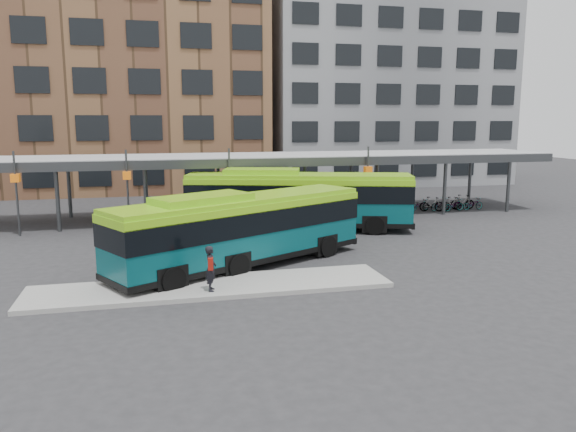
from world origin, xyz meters
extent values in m
plane|color=#28282B|center=(0.00, 0.00, 0.00)|extent=(120.00, 120.00, 0.00)
cube|color=gray|center=(-5.50, -3.00, 0.09)|extent=(14.00, 3.00, 0.18)
cube|color=#999B9E|center=(0.00, 13.00, 4.00)|extent=(40.00, 6.00, 0.35)
cube|color=#383A3D|center=(0.00, 10.00, 3.85)|extent=(40.00, 0.15, 0.55)
cylinder|color=#383A3D|center=(-13.00, 10.50, 1.90)|extent=(0.24, 0.24, 3.80)
cylinder|color=#383A3D|center=(-13.00, 15.50, 1.90)|extent=(0.24, 0.24, 3.80)
cylinder|color=#383A3D|center=(-8.00, 10.50, 1.90)|extent=(0.24, 0.24, 3.80)
cylinder|color=#383A3D|center=(-8.00, 15.50, 1.90)|extent=(0.24, 0.24, 3.80)
cylinder|color=#383A3D|center=(-3.00, 10.50, 1.90)|extent=(0.24, 0.24, 3.80)
cylinder|color=#383A3D|center=(-3.00, 15.50, 1.90)|extent=(0.24, 0.24, 3.80)
cylinder|color=#383A3D|center=(2.00, 10.50, 1.90)|extent=(0.24, 0.24, 3.80)
cylinder|color=#383A3D|center=(2.00, 15.50, 1.90)|extent=(0.24, 0.24, 3.80)
cylinder|color=#383A3D|center=(7.00, 10.50, 1.90)|extent=(0.24, 0.24, 3.80)
cylinder|color=#383A3D|center=(7.00, 15.50, 1.90)|extent=(0.24, 0.24, 3.80)
cylinder|color=#383A3D|center=(12.00, 10.50, 1.90)|extent=(0.24, 0.24, 3.80)
cylinder|color=#383A3D|center=(12.00, 15.50, 1.90)|extent=(0.24, 0.24, 3.80)
cylinder|color=#383A3D|center=(17.00, 10.50, 1.90)|extent=(0.24, 0.24, 3.80)
cylinder|color=#383A3D|center=(17.00, 15.50, 1.90)|extent=(0.24, 0.24, 3.80)
cylinder|color=#383A3D|center=(-15.00, 9.70, 2.40)|extent=(0.12, 0.12, 4.80)
cube|color=#CD5C0C|center=(-15.00, 9.70, 3.30)|extent=(0.45, 0.45, 0.45)
cylinder|color=#383A3D|center=(-9.00, 9.70, 2.40)|extent=(0.12, 0.12, 4.80)
cube|color=#CD5C0C|center=(-9.00, 9.70, 3.30)|extent=(0.45, 0.45, 0.45)
cylinder|color=#383A3D|center=(-3.00, 9.70, 2.40)|extent=(0.12, 0.12, 4.80)
cube|color=#CD5C0C|center=(-3.00, 9.70, 3.30)|extent=(0.45, 0.45, 0.45)
cylinder|color=#383A3D|center=(6.00, 9.70, 2.40)|extent=(0.12, 0.12, 4.80)
cube|color=#CD5C0C|center=(6.00, 9.70, 3.30)|extent=(0.45, 0.45, 0.45)
cube|color=brown|center=(-10.00, 32.00, 11.00)|extent=(26.00, 14.00, 22.00)
cube|color=slate|center=(16.00, 32.00, 10.00)|extent=(24.00, 14.00, 20.00)
cube|color=#06444A|center=(-3.78, 0.01, 1.66)|extent=(12.14, 8.23, 2.59)
cube|color=black|center=(-3.78, 0.01, 2.17)|extent=(12.21, 8.31, 0.98)
cube|color=#7AC213|center=(-3.78, 0.01, 3.05)|extent=(12.09, 8.14, 0.21)
cube|color=#7AC213|center=(-5.60, -0.98, 3.26)|extent=(4.53, 3.62, 0.36)
cube|color=black|center=(-3.78, 0.01, 0.49)|extent=(12.22, 8.32, 0.25)
cylinder|color=black|center=(0.46, 0.89, 0.52)|extent=(1.06, 0.77, 1.04)
cylinder|color=black|center=(-0.76, 3.11, 0.52)|extent=(1.06, 0.77, 1.04)
cylinder|color=black|center=(-4.27, -1.69, 0.52)|extent=(1.06, 0.77, 1.04)
cylinder|color=black|center=(-5.48, 0.52, 0.52)|extent=(1.06, 0.77, 1.04)
cylinder|color=black|center=(-6.99, -3.18, 0.52)|extent=(1.06, 0.77, 1.04)
cylinder|color=black|center=(-8.20, -0.97, 0.52)|extent=(1.06, 0.77, 1.04)
cube|color=#06444A|center=(0.86, 7.72, 1.75)|extent=(13.39, 6.42, 2.74)
cube|color=black|center=(0.86, 7.72, 2.30)|extent=(13.46, 6.50, 1.04)
cube|color=#7AC213|center=(0.86, 7.72, 3.23)|extent=(13.35, 6.31, 0.22)
cube|color=#7AC213|center=(-1.24, 8.35, 3.45)|extent=(4.77, 3.15, 0.38)
cube|color=black|center=(0.86, 7.72, 0.52)|extent=(13.47, 6.50, 0.26)
cylinder|color=black|center=(4.67, 5.18, 0.55)|extent=(1.14, 0.63, 1.10)
cylinder|color=black|center=(5.44, 7.74, 0.55)|extent=(1.14, 0.63, 1.10)
cylinder|color=black|center=(-0.78, 6.82, 0.55)|extent=(1.14, 0.63, 1.10)
cylinder|color=black|center=(-0.01, 9.38, 0.55)|extent=(1.14, 0.63, 1.10)
cylinder|color=black|center=(-3.93, 7.77, 0.55)|extent=(1.14, 0.63, 1.10)
cylinder|color=black|center=(-3.16, 10.33, 0.55)|extent=(1.14, 0.63, 1.10)
imported|color=black|center=(-5.59, -3.77, 1.04)|extent=(0.49, 0.68, 1.72)
cube|color=maroon|center=(-5.62, -3.95, 1.27)|extent=(0.23, 0.34, 0.46)
imported|color=slate|center=(11.13, 12.39, 0.42)|extent=(1.66, 0.82, 0.83)
imported|color=slate|center=(11.82, 11.88, 0.53)|extent=(1.83, 0.89, 1.06)
imported|color=slate|center=(12.53, 12.03, 0.46)|extent=(1.86, 1.17, 0.92)
imported|color=slate|center=(13.40, 11.86, 0.51)|extent=(1.75, 0.70, 1.02)
imported|color=slate|center=(13.44, 11.64, 0.44)|extent=(1.76, 0.85, 0.89)
imported|color=slate|center=(14.53, 12.30, 0.54)|extent=(1.84, 0.74, 1.07)
imported|color=slate|center=(15.06, 11.80, 0.44)|extent=(1.74, 0.76, 0.88)
camera|label=1|loc=(-7.62, -24.21, 6.58)|focal=35.00mm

